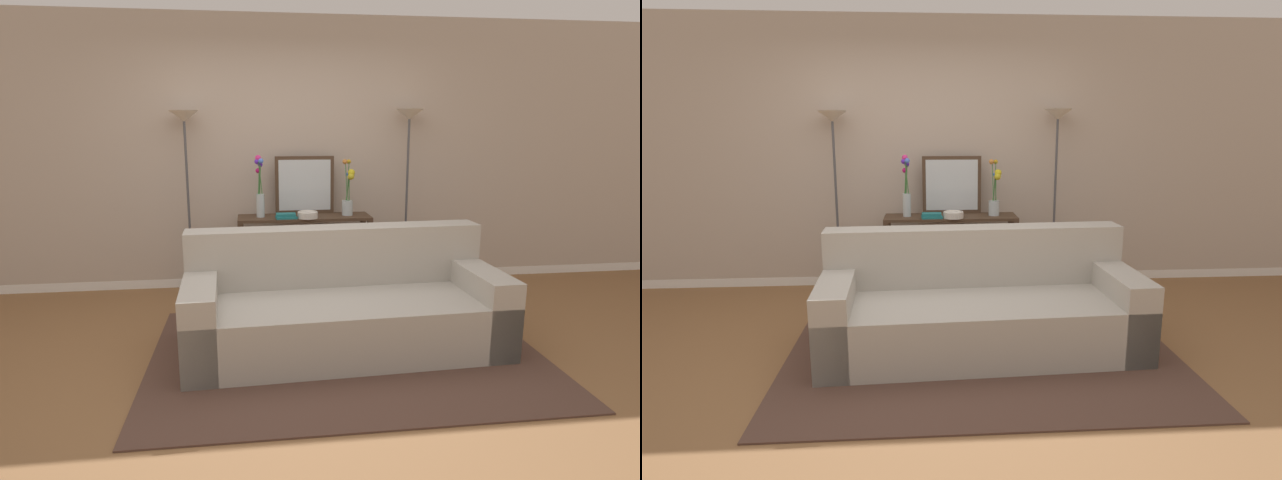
{
  "view_description": "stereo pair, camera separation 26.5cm",
  "coord_description": "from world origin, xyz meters",
  "views": [
    {
      "loc": [
        -0.24,
        -3.55,
        1.68
      ],
      "look_at": [
        0.35,
        0.87,
        0.7
      ],
      "focal_mm": 29.7,
      "sensor_mm": 36.0,
      "label": 1
    },
    {
      "loc": [
        0.03,
        -3.57,
        1.68
      ],
      "look_at": [
        0.35,
        0.87,
        0.7
      ],
      "focal_mm": 29.7,
      "sensor_mm": 36.0,
      "label": 2
    }
  ],
  "objects": [
    {
      "name": "ground_plane",
      "position": [
        0.0,
        0.0,
        -0.01
      ],
      "size": [
        16.0,
        16.0,
        0.02
      ],
      "primitive_type": "cube",
      "color": "brown"
    },
    {
      "name": "vase_short_flowers",
      "position": [
        0.72,
        1.59,
        0.99
      ],
      "size": [
        0.13,
        0.11,
        0.56
      ],
      "color": "silver",
      "rests_on": "console_table"
    },
    {
      "name": "couch",
      "position": [
        0.43,
        0.22,
        0.31
      ],
      "size": [
        2.38,
        1.07,
        0.88
      ],
      "color": "#ADA89E",
      "rests_on": "ground"
    },
    {
      "name": "floor_lamp_right",
      "position": [
        1.35,
        1.69,
        1.43
      ],
      "size": [
        0.28,
        0.28,
        1.82
      ],
      "color": "#4C4C51",
      "rests_on": "ground"
    },
    {
      "name": "book_row_under_console",
      "position": [
        -0.13,
        1.59,
        0.06
      ],
      "size": [
        0.24,
        0.17,
        0.12
      ],
      "color": "silver",
      "rests_on": "ground"
    },
    {
      "name": "area_rug",
      "position": [
        0.44,
        0.05,
        0.01
      ],
      "size": [
        2.85,
        2.06,
        0.01
      ],
      "color": "#51382D",
      "rests_on": "ground"
    },
    {
      "name": "vase_tall_flowers",
      "position": [
        -0.15,
        1.6,
        1.04
      ],
      "size": [
        0.09,
        0.11,
        0.6
      ],
      "color": "silver",
      "rests_on": "console_table"
    },
    {
      "name": "book_stack",
      "position": [
        0.09,
        1.49,
        0.81
      ],
      "size": [
        0.21,
        0.15,
        0.05
      ],
      "color": "#1E7075",
      "rests_on": "console_table"
    },
    {
      "name": "fruit_bowl",
      "position": [
        0.3,
        1.47,
        0.82
      ],
      "size": [
        0.2,
        0.2,
        0.06
      ],
      "color": "silver",
      "rests_on": "console_table"
    },
    {
      "name": "wall_mirror",
      "position": [
        0.3,
        1.75,
        1.07
      ],
      "size": [
        0.59,
        0.02,
        0.58
      ],
      "color": "#473323",
      "rests_on": "console_table"
    },
    {
      "name": "floor_lamp_left",
      "position": [
        -0.84,
        1.69,
        1.41
      ],
      "size": [
        0.28,
        0.28,
        1.8
      ],
      "color": "#4C4C51",
      "rests_on": "ground"
    },
    {
      "name": "console_table",
      "position": [
        0.28,
        1.59,
        0.54
      ],
      "size": [
        1.31,
        0.38,
        0.78
      ],
      "color": "#473323",
      "rests_on": "ground"
    },
    {
      "name": "back_wall",
      "position": [
        0.0,
        1.97,
        1.36
      ],
      "size": [
        12.0,
        0.15,
        2.73
      ],
      "color": "white",
      "rests_on": "ground"
    }
  ]
}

